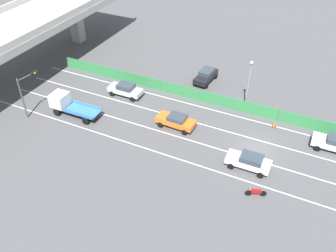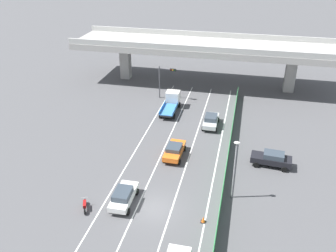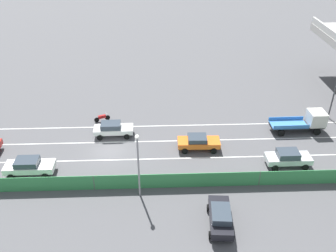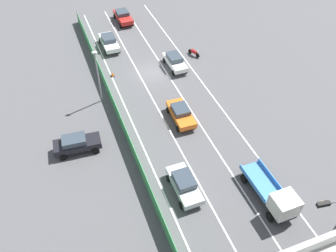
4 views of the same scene
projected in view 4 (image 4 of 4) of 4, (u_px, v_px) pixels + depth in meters
ground_plane at (152, 72)px, 43.79m from camera, size 300.00×300.00×0.00m
lane_line_left_edge at (211, 95)px, 40.49m from camera, size 0.14×49.43×0.01m
lane_line_mid_left at (185, 101)px, 39.65m from camera, size 0.14×49.43×0.01m
lane_line_mid_right at (158, 108)px, 38.82m from camera, size 0.14×49.43×0.01m
lane_line_right_edge at (129, 115)px, 37.98m from camera, size 0.14×49.43×0.01m
green_fence at (117, 112)px, 37.13m from camera, size 0.10×45.53×1.57m
car_sedan_red at (123, 16)px, 52.59m from camera, size 2.16×4.62×1.59m
car_hatchback_white at (109, 41)px, 47.26m from camera, size 2.06×4.69×1.63m
car_taxi_orange at (181, 113)px, 36.89m from camera, size 2.13×4.48×1.54m
car_sedan_white at (175, 61)px, 43.91m from camera, size 2.03×4.37×1.61m
car_sedan_silver at (184, 184)px, 30.24m from camera, size 2.01×4.43×1.65m
flatbed_truck_blue at (276, 198)px, 28.82m from camera, size 2.32×6.05×2.43m
motorcycle at (194, 52)px, 46.14m from camera, size 0.93×1.84×0.93m
parked_sedan_dark at (77, 143)px, 33.65m from camera, size 4.53×2.24×1.69m
traffic_light at (335, 211)px, 25.12m from camera, size 2.83×0.73×5.21m
street_lamp at (97, 71)px, 37.07m from camera, size 0.60×0.36×6.33m
traffic_cone at (112, 74)px, 42.91m from camera, size 0.47×0.47×0.62m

